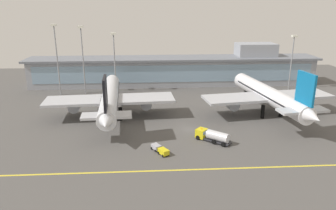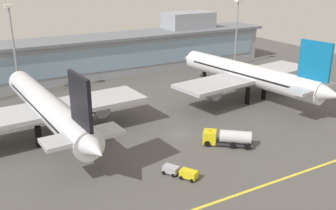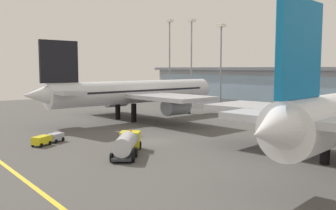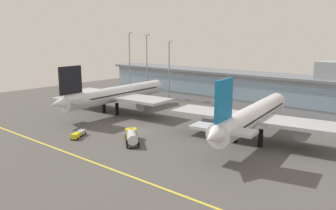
% 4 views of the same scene
% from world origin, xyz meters
% --- Properties ---
extents(ground_plane, '(180.00, 180.00, 0.00)m').
position_xyz_m(ground_plane, '(0.00, 0.00, 0.00)').
color(ground_plane, '#514F4C').
extents(taxiway_centreline_stripe, '(144.00, 0.50, 0.01)m').
position_xyz_m(taxiway_centreline_stripe, '(0.00, -22.00, 0.01)').
color(taxiway_centreline_stripe, yellow).
rests_on(taxiway_centreline_stripe, ground).
extents(terminal_building, '(118.88, 14.00, 16.60)m').
position_xyz_m(terminal_building, '(1.94, 50.40, 6.21)').
color(terminal_building, '#9399A3').
rests_on(terminal_building, ground).
extents(airliner_near_left, '(38.25, 48.99, 16.18)m').
position_xyz_m(airliner_near_left, '(-21.97, 10.97, 5.90)').
color(airliner_near_left, black).
rests_on(airliner_near_left, ground).
extents(airliner_near_right, '(40.30, 47.92, 16.57)m').
position_xyz_m(airliner_near_right, '(25.58, 10.63, 6.04)').
color(airliner_near_right, black).
rests_on(airliner_near_right, ground).
extents(fuel_tanker_truck, '(8.45, 7.72, 2.90)m').
position_xyz_m(fuel_tanker_truck, '(4.78, -8.15, 1.51)').
color(fuel_tanker_truck, black).
rests_on(fuel_tanker_truck, ground).
extents(baggage_tug_near, '(4.21, 5.59, 1.40)m').
position_xyz_m(baggage_tug_near, '(-8.21, -13.70, 0.79)').
color(baggage_tug_near, black).
rests_on(baggage_tug_near, ground).
extents(apron_light_mast_west, '(1.80, 1.80, 21.13)m').
position_xyz_m(apron_light_mast_west, '(44.60, 38.92, 14.07)').
color(apron_light_mast_west, gray).
rests_on(apron_light_mast_west, ground).
extents(apron_light_mast_centre, '(1.80, 1.80, 25.65)m').
position_xyz_m(apron_light_mast_centre, '(-43.24, 37.10, 16.57)').
color(apron_light_mast_centre, gray).
rests_on(apron_light_mast_centre, ground).
extents(apron_light_mast_east, '(1.80, 1.80, 22.51)m').
position_xyz_m(apron_light_mast_east, '(-22.83, 37.98, 14.84)').
color(apron_light_mast_east, gray).
rests_on(apron_light_mast_east, ground).
extents(apron_light_mast_far_east, '(1.80, 1.80, 24.94)m').
position_xyz_m(apron_light_mast_far_east, '(-34.21, 37.85, 16.18)').
color(apron_light_mast_far_east, gray).
rests_on(apron_light_mast_far_east, ground).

